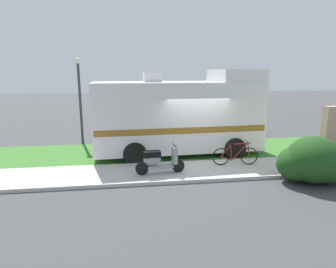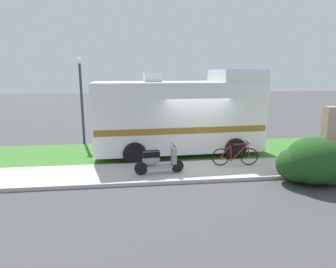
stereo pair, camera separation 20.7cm
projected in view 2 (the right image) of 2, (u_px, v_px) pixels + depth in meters
ground_plane at (198, 162)px, 11.41m from camera, size 80.00×80.00×0.00m
sidewalk at (205, 171)px, 10.24m from camera, size 24.00×2.00×0.12m
grass_strip at (190, 151)px, 12.86m from camera, size 24.00×3.40×0.08m
motorhome_rv at (180, 115)px, 12.19m from camera, size 7.02×2.90×3.59m
scooter at (157, 161)px, 9.68m from camera, size 1.69×0.51×0.97m
bicycle at (235, 156)px, 10.55m from camera, size 1.71×0.52×0.88m
pickup_truck_near at (208, 115)px, 17.08m from camera, size 5.38×2.41×1.83m
bush_by_porch at (312, 163)px, 9.02m from camera, size 2.11×1.58×1.49m
bottle_green at (336, 163)px, 10.58m from camera, size 0.08×0.08×0.26m
street_lamp_post at (81, 93)px, 13.79m from camera, size 0.28×0.28×4.14m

